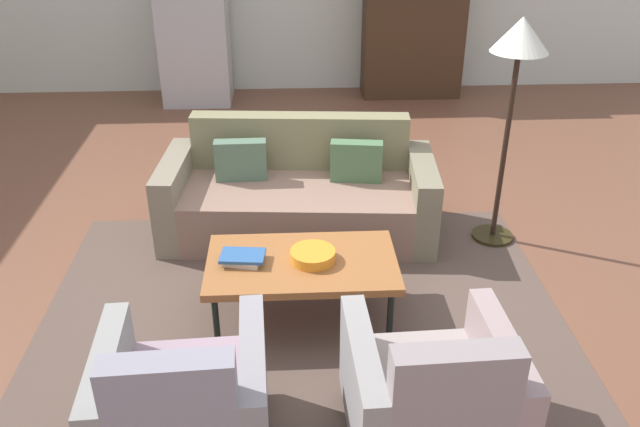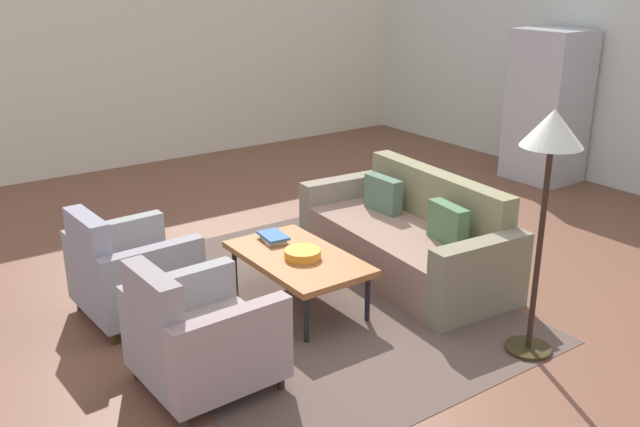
% 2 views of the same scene
% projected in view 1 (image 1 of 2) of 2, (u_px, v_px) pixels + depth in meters
% --- Properties ---
extents(ground_plane, '(11.77, 11.77, 0.00)m').
position_uv_depth(ground_plane, '(316.00, 269.00, 4.83)').
color(ground_plane, brown).
extents(area_rug, '(3.40, 2.60, 0.01)m').
position_uv_depth(area_rug, '(302.00, 310.00, 4.39)').
color(area_rug, brown).
rests_on(area_rug, ground).
extents(couch, '(2.16, 1.06, 0.86)m').
position_uv_depth(couch, '(299.00, 195.00, 5.25)').
color(couch, '#886959').
rests_on(couch, ground).
extents(coffee_table, '(1.20, 0.70, 0.43)m').
position_uv_depth(coffee_table, '(302.00, 265.00, 4.16)').
color(coffee_table, black).
rests_on(coffee_table, ground).
extents(armchair_left, '(0.84, 0.84, 0.88)m').
position_uv_depth(armchair_left, '(183.00, 411.00, 3.13)').
color(armchair_left, '#37281A').
rests_on(armchair_left, ground).
extents(armchair_right, '(0.83, 0.83, 0.88)m').
position_uv_depth(armchair_right, '(433.00, 401.00, 3.18)').
color(armchair_right, '#2C2922').
rests_on(armchair_right, ground).
extents(fruit_bowl, '(0.28, 0.28, 0.07)m').
position_uv_depth(fruit_bowl, '(313.00, 256.00, 4.13)').
color(fruit_bowl, orange).
rests_on(fruit_bowl, coffee_table).
extents(book_stack, '(0.29, 0.21, 0.06)m').
position_uv_depth(book_stack, '(243.00, 258.00, 4.11)').
color(book_stack, beige).
rests_on(book_stack, coffee_table).
extents(cabinet, '(1.20, 0.51, 1.80)m').
position_uv_depth(cabinet, '(413.00, 22.00, 7.99)').
color(cabinet, '#3F2A19').
rests_on(cabinet, ground).
extents(refrigerator, '(0.80, 0.73, 1.85)m').
position_uv_depth(refrigerator, '(194.00, 24.00, 7.76)').
color(refrigerator, '#B7BABF').
rests_on(refrigerator, ground).
extents(floor_lamp, '(0.40, 0.40, 1.72)m').
position_uv_depth(floor_lamp, '(518.00, 57.00, 4.54)').
color(floor_lamp, '#2E2711').
rests_on(floor_lamp, ground).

